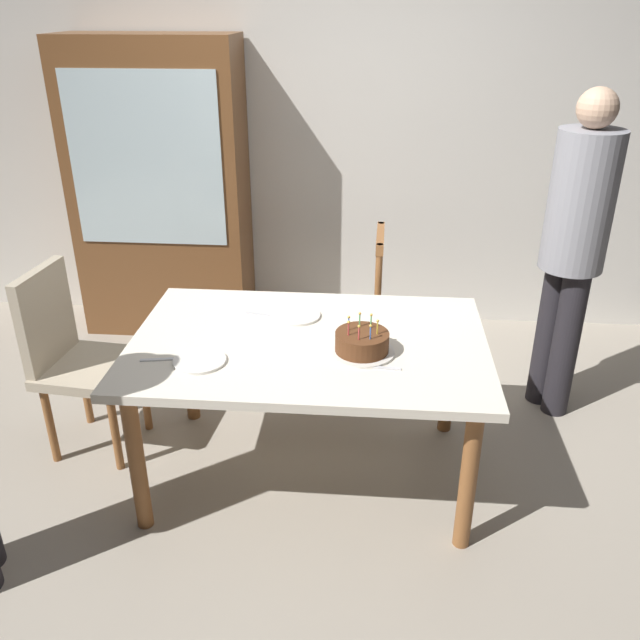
{
  "coord_description": "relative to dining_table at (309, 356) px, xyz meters",
  "views": [
    {
      "loc": [
        0.26,
        -2.56,
        2.08
      ],
      "look_at": [
        0.05,
        0.0,
        0.83
      ],
      "focal_mm": 37.09,
      "sensor_mm": 36.0,
      "label": 1
    }
  ],
  "objects": [
    {
      "name": "ground",
      "position": [
        0.0,
        0.0,
        -0.64
      ],
      "size": [
        6.4,
        6.4,
        0.0
      ],
      "primitive_type": "plane",
      "color": "#9E9384"
    },
    {
      "name": "back_wall",
      "position": [
        0.0,
        1.85,
        0.66
      ],
      "size": [
        6.4,
        0.1,
        2.6
      ],
      "primitive_type": "cube",
      "color": "beige",
      "rests_on": "ground"
    },
    {
      "name": "dining_table",
      "position": [
        0.0,
        0.0,
        0.0
      ],
      "size": [
        1.57,
        1.04,
        0.73
      ],
      "color": "silver",
      "rests_on": "ground"
    },
    {
      "name": "birthday_cake",
      "position": [
        0.24,
        -0.1,
        0.13
      ],
      "size": [
        0.28,
        0.28,
        0.16
      ],
      "color": "silver",
      "rests_on": "dining_table"
    },
    {
      "name": "plate_near_celebrant",
      "position": [
        -0.43,
        -0.23,
        0.09
      ],
      "size": [
        0.22,
        0.22,
        0.01
      ],
      "primitive_type": "cylinder",
      "color": "white",
      "rests_on": "dining_table"
    },
    {
      "name": "plate_far_side",
      "position": [
        -0.08,
        0.23,
        0.09
      ],
      "size": [
        0.22,
        0.22,
        0.01
      ],
      "primitive_type": "cylinder",
      "color": "white",
      "rests_on": "dining_table"
    },
    {
      "name": "fork_near_celebrant",
      "position": [
        -0.59,
        -0.23,
        0.09
      ],
      "size": [
        0.18,
        0.05,
        0.01
      ],
      "primitive_type": "cube",
      "rotation": [
        0.0,
        0.0,
        0.18
      ],
      "color": "silver",
      "rests_on": "dining_table"
    },
    {
      "name": "fork_far_side",
      "position": [
        -0.24,
        0.23,
        0.09
      ],
      "size": [
        0.18,
        0.05,
        0.01
      ],
      "primitive_type": "cube",
      "rotation": [
        0.0,
        0.0,
        -0.19
      ],
      "color": "silver",
      "rests_on": "dining_table"
    },
    {
      "name": "fork_near_guest",
      "position": [
        0.31,
        -0.22,
        0.09
      ],
      "size": [
        0.18,
        0.03,
        0.01
      ],
      "primitive_type": "cube",
      "rotation": [
        0.0,
        0.0,
        -0.06
      ],
      "color": "silver",
      "rests_on": "dining_table"
    },
    {
      "name": "chair_spindle_back",
      "position": [
        0.14,
        0.84,
        -0.18
      ],
      "size": [
        0.45,
        0.45,
        0.95
      ],
      "color": "tan",
      "rests_on": "ground"
    },
    {
      "name": "chair_upholstered",
      "position": [
        -1.17,
        0.15,
        -0.11
      ],
      "size": [
        0.49,
        0.48,
        0.95
      ],
      "color": "tan",
      "rests_on": "ground"
    },
    {
      "name": "person_guest",
      "position": [
        1.28,
        0.7,
        0.34
      ],
      "size": [
        0.32,
        0.32,
        1.72
      ],
      "color": "#262328",
      "rests_on": "ground"
    },
    {
      "name": "china_cabinet",
      "position": [
        -1.12,
        1.56,
        0.31
      ],
      "size": [
        1.1,
        0.45,
        1.9
      ],
      "color": "brown",
      "rests_on": "ground"
    }
  ]
}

